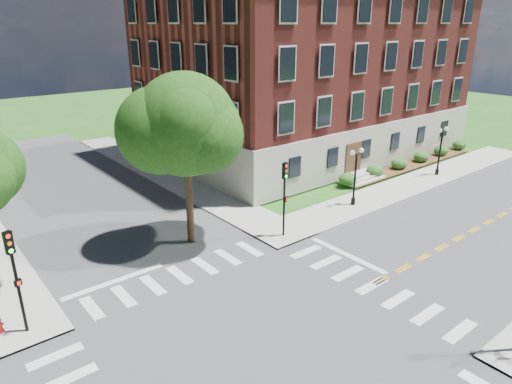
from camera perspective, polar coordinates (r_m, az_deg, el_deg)
ground at (r=20.42m, az=1.22°, el=-18.41°), size 160.00×160.00×0.00m
road_ew at (r=20.41m, az=1.22°, el=-18.40°), size 90.00×12.00×0.01m
road_ns at (r=20.41m, az=1.22°, el=-18.40°), size 12.00×90.00×0.01m
sidewalk_ne at (r=39.72m, az=3.84°, el=1.65°), size 34.00×34.00×0.12m
crosswalk_east at (r=24.85m, az=14.26°, el=-11.29°), size 2.20×10.20×0.02m
stop_bar_east at (r=27.53m, az=11.32°, el=-7.73°), size 0.40×5.50×0.00m
main_building at (r=48.59m, az=6.34°, el=15.02°), size 30.60×22.40×16.50m
shrub_row at (r=45.63m, az=18.65°, el=3.02°), size 18.00×2.00×1.30m
tree_d at (r=26.37m, az=-8.86°, el=8.29°), size 5.94×5.94×10.24m
traffic_signal_ne at (r=27.97m, az=3.59°, el=0.26°), size 0.37×0.43×4.80m
traffic_signal_nw at (r=21.66m, az=-27.95°, el=-8.54°), size 0.38×0.45×4.80m
twin_lamp_west at (r=33.87m, az=12.30°, el=2.26°), size 1.36×0.36×4.23m
twin_lamp_east at (r=43.03m, az=22.05°, el=5.09°), size 1.36×0.36×4.23m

